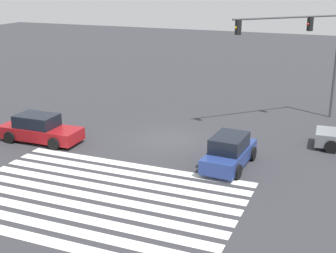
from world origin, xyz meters
The scene contains 5 objects.
ground_plane centered at (0.00, 0.00, 0.00)m, with size 114.56×114.56×0.00m, color #333338.
crosswalk_markings centered at (0.00, -8.17, 0.00)m, with size 12.45×8.20×0.01m.
traffic_signal_mast centered at (6.82, 6.82, 5.12)m, with size 5.79×5.79×7.06m.
car_0 centered at (-6.80, -3.08, 0.74)m, with size 4.87×2.11×1.59m.
car_2 centered at (4.39, -2.59, 0.77)m, with size 2.13×4.33×1.66m.
Camera 1 is at (9.85, -24.11, 9.19)m, focal length 50.00 mm.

